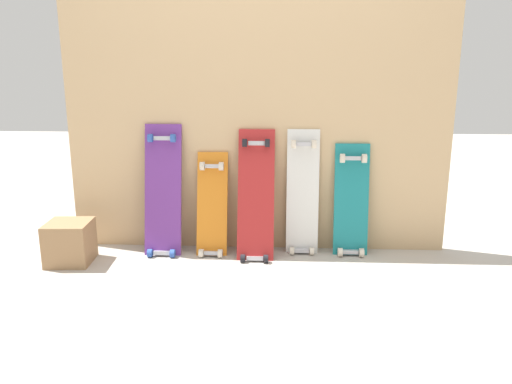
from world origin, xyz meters
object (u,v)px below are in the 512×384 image
(skateboard_purple, at_px, (163,196))
(wooden_crate, at_px, (70,242))
(skateboard_orange, at_px, (212,210))
(skateboard_red, at_px, (256,201))
(skateboard_white, at_px, (303,198))
(skateboard_teal, at_px, (351,205))

(skateboard_purple, xyz_separation_m, wooden_crate, (-0.53, -0.22, -0.24))
(skateboard_orange, height_order, skateboard_red, skateboard_red)
(skateboard_purple, distance_m, wooden_crate, 0.62)
(skateboard_orange, distance_m, skateboard_red, 0.29)
(skateboard_white, height_order, skateboard_teal, skateboard_white)
(skateboard_orange, distance_m, skateboard_white, 0.57)
(skateboard_red, xyz_separation_m, skateboard_white, (0.29, 0.08, 0.00))
(skateboard_purple, height_order, skateboard_teal, skateboard_purple)
(skateboard_orange, relative_size, wooden_crate, 2.79)
(skateboard_teal, height_order, wooden_crate, skateboard_teal)
(skateboard_red, xyz_separation_m, wooden_crate, (-1.11, -0.19, -0.22))
(wooden_crate, bearing_deg, skateboard_purple, 22.49)
(skateboard_red, distance_m, skateboard_white, 0.30)
(skateboard_purple, bearing_deg, skateboard_white, 3.03)
(skateboard_purple, height_order, skateboard_red, skateboard_purple)
(skateboard_red, height_order, wooden_crate, skateboard_red)
(skateboard_purple, xyz_separation_m, skateboard_red, (0.58, -0.03, -0.02))
(skateboard_orange, bearing_deg, skateboard_red, -7.18)
(skateboard_purple, xyz_separation_m, skateboard_white, (0.87, 0.05, -0.01))
(wooden_crate, bearing_deg, skateboard_white, 10.68)
(skateboard_purple, distance_m, skateboard_white, 0.87)
(skateboard_red, distance_m, skateboard_teal, 0.60)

